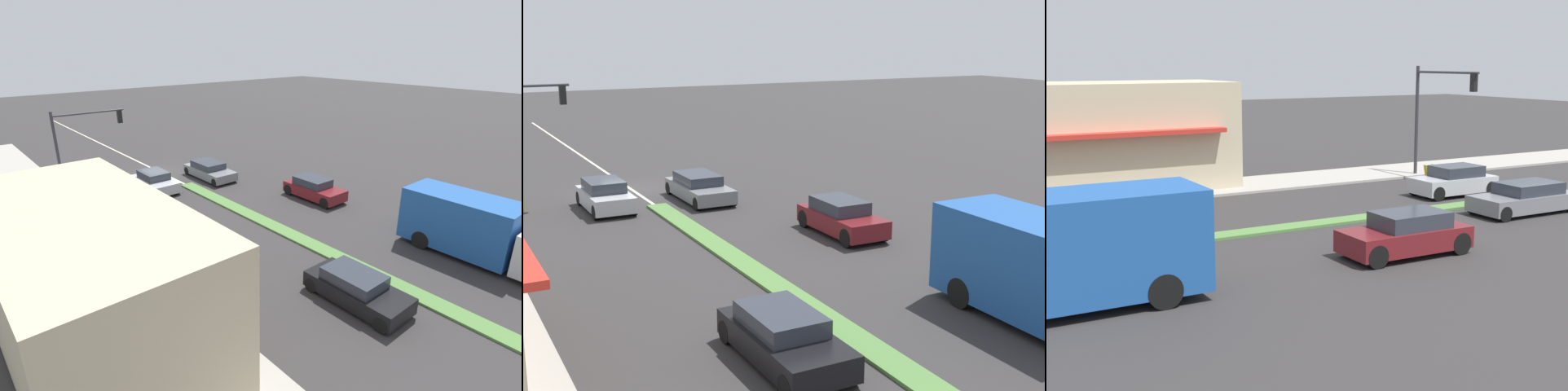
{
  "view_description": "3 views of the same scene",
  "coord_description": "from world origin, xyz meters",
  "views": [
    {
      "loc": [
        13.86,
        28.54,
        9.61
      ],
      "look_at": [
        0.21,
        12.52,
        1.67
      ],
      "focal_mm": 28.0,
      "sensor_mm": 36.0,
      "label": 1
    },
    {
      "loc": [
        9.74,
        34.96,
        7.84
      ],
      "look_at": [
        -1.82,
        12.98,
        2.13
      ],
      "focal_mm": 50.0,
      "sensor_mm": 36.0,
      "label": 2
    },
    {
      "loc": [
        -22.59,
        25.29,
        6.01
      ],
      "look_at": [
        -1.48,
        13.3,
        1.47
      ],
      "focal_mm": 50.0,
      "sensor_mm": 36.0,
      "label": 3
    }
  ],
  "objects": [
    {
      "name": "ground_plane",
      "position": [
        0.0,
        18.0,
        0.0
      ],
      "size": [
        160.0,
        160.0,
        0.0
      ],
      "primitive_type": "plane",
      "color": "#333030"
    },
    {
      "name": "sedan_silver",
      "position": [
        2.2,
        3.62,
        0.64
      ],
      "size": [
        1.83,
        3.84,
        1.34
      ],
      "color": "#B7BABF",
      "rests_on": "ground"
    },
    {
      "name": "suv_grey",
      "position": [
        -2.2,
        3.72,
        0.6
      ],
      "size": [
        1.91,
        4.51,
        1.23
      ],
      "color": "slate",
      "rests_on": "ground"
    },
    {
      "name": "sedan_maroon",
      "position": [
        -5.0,
        11.77,
        0.67
      ],
      "size": [
        1.8,
        4.11,
        1.38
      ],
      "color": "maroon",
      "rests_on": "ground"
    },
    {
      "name": "lane_marking_center",
      "position": [
        0.0,
        0.0,
        0.0
      ],
      "size": [
        0.16,
        60.0,
        0.01
      ],
      "primitive_type": "cube",
      "color": "beige",
      "rests_on": "ground"
    },
    {
      "name": "suv_black",
      "position": [
        2.2,
        20.62,
        0.61
      ],
      "size": [
        1.83,
        4.11,
        1.26
      ],
      "color": "black",
      "rests_on": "ground"
    }
  ]
}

